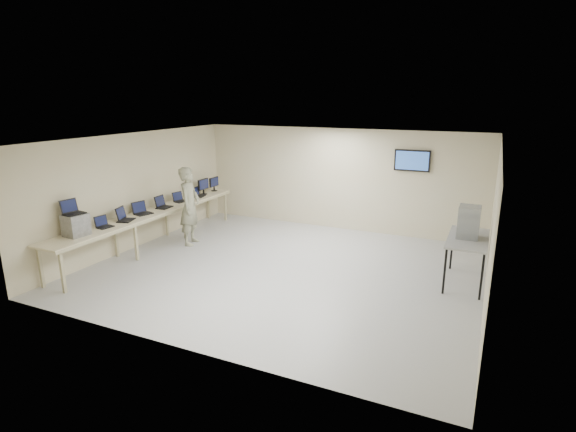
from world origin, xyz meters
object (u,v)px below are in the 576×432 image
at_px(workbench, 152,215).
at_px(equipment_box, 76,225).
at_px(side_table, 468,241).
at_px(soldier, 190,206).

xyz_separation_m(workbench, equipment_box, (-0.06, -2.14, 0.30)).
height_order(equipment_box, side_table, equipment_box).
distance_m(workbench, equipment_box, 2.16).
bearing_deg(side_table, soldier, -177.83).
distance_m(workbench, side_table, 7.24).
bearing_deg(workbench, side_table, 6.70).
height_order(workbench, equipment_box, equipment_box).
xyz_separation_m(equipment_box, side_table, (7.25, 2.98, -0.24)).
bearing_deg(side_table, equipment_box, -157.64).
bearing_deg(soldier, equipment_box, 149.16).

